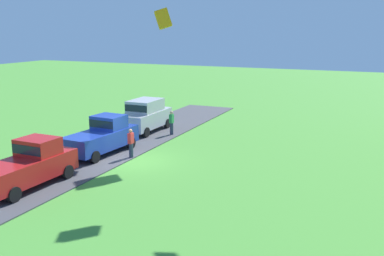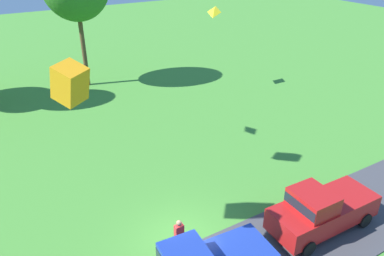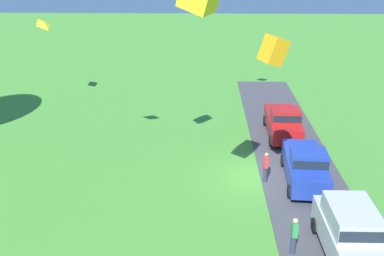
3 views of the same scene
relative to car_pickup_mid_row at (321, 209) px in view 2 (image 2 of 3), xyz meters
name	(u,v)px [view 2 (image 2 of 3)]	position (x,y,z in m)	size (l,w,h in m)	color
ground_plane	(182,243)	(-5.54, 2.29, -1.11)	(120.00, 120.00, 0.00)	#478E33
car_pickup_mid_row	(321,209)	(0.00, 0.00, 0.00)	(5.04, 2.13, 2.14)	red
person_beside_suv	(179,237)	(-5.90, 1.87, -0.23)	(0.36, 0.24, 1.71)	#2D334C
kite_diamond_high_right	(214,11)	(5.47, 16.67, 5.28)	(0.79, 1.07, 0.29)	yellow
kite_box_trailing_tail	(70,83)	(-9.05, 2.40, 6.69)	(0.76, 0.76, 1.06)	orange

